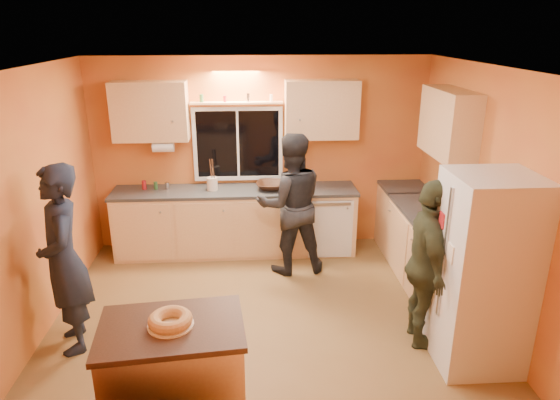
{
  "coord_description": "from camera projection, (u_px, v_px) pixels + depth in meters",
  "views": [
    {
      "loc": [
        -0.15,
        -4.61,
        2.97
      ],
      "look_at": [
        0.17,
        0.4,
        1.2
      ],
      "focal_mm": 32.0,
      "sensor_mm": 36.0,
      "label": 1
    }
  ],
  "objects": [
    {
      "name": "ground",
      "position": [
        267.0,
        318.0,
        5.34
      ],
      "size": [
        4.5,
        4.5,
        0.0
      ],
      "primitive_type": "plane",
      "color": "brown",
      "rests_on": "ground"
    },
    {
      "name": "room_shell",
      "position": [
        275.0,
        162.0,
        5.19
      ],
      "size": [
        4.54,
        4.04,
        2.61
      ],
      "color": "orange",
      "rests_on": "ground"
    },
    {
      "name": "back_counter",
      "position": [
        263.0,
        220.0,
        6.79
      ],
      "size": [
        4.23,
        0.62,
        0.9
      ],
      "color": "tan",
      "rests_on": "ground"
    },
    {
      "name": "right_counter",
      "position": [
        433.0,
        255.0,
        5.77
      ],
      "size": [
        0.62,
        1.84,
        0.9
      ],
      "color": "tan",
      "rests_on": "ground"
    },
    {
      "name": "refrigerator",
      "position": [
        483.0,
        273.0,
        4.4
      ],
      "size": [
        0.72,
        0.7,
        1.8
      ],
      "primitive_type": "cube",
      "color": "silver",
      "rests_on": "ground"
    },
    {
      "name": "island",
      "position": [
        176.0,
        382.0,
        3.65
      ],
      "size": [
        1.08,
        0.79,
        0.98
      ],
      "rotation": [
        0.0,
        0.0,
        0.1
      ],
      "color": "tan",
      "rests_on": "ground"
    },
    {
      "name": "bundt_pastry",
      "position": [
        170.0,
        320.0,
        3.47
      ],
      "size": [
        0.31,
        0.31,
        0.09
      ],
      "primitive_type": "torus",
      "color": "tan",
      "rests_on": "island"
    },
    {
      "name": "person_left",
      "position": [
        64.0,
        260.0,
        4.61
      ],
      "size": [
        0.65,
        0.78,
        1.83
      ],
      "primitive_type": "imported",
      "rotation": [
        0.0,
        0.0,
        -1.2
      ],
      "color": "black",
      "rests_on": "ground"
    },
    {
      "name": "person_center",
      "position": [
        291.0,
        204.0,
        6.11
      ],
      "size": [
        0.94,
        0.78,
        1.77
      ],
      "primitive_type": "imported",
      "rotation": [
        0.0,
        0.0,
        3.28
      ],
      "color": "black",
      "rests_on": "ground"
    },
    {
      "name": "person_right",
      "position": [
        427.0,
        265.0,
        4.68
      ],
      "size": [
        0.52,
        1.02,
        1.67
      ],
      "primitive_type": "imported",
      "rotation": [
        0.0,
        0.0,
        1.45
      ],
      "color": "#303320",
      "rests_on": "ground"
    },
    {
      "name": "mixing_bowl",
      "position": [
        271.0,
        186.0,
        6.62
      ],
      "size": [
        0.44,
        0.44,
        0.1
      ],
      "primitive_type": "imported",
      "rotation": [
        0.0,
        0.0,
        -0.13
      ],
      "color": "black",
      "rests_on": "back_counter"
    },
    {
      "name": "utensil_crock",
      "position": [
        212.0,
        184.0,
        6.57
      ],
      "size": [
        0.14,
        0.14,
        0.17
      ],
      "primitive_type": "cylinder",
      "color": "#EFDFC8",
      "rests_on": "back_counter"
    },
    {
      "name": "potted_plant",
      "position": [
        461.0,
        236.0,
        4.82
      ],
      "size": [
        0.3,
        0.28,
        0.27
      ],
      "primitive_type": "imported",
      "rotation": [
        0.0,
        0.0,
        0.36
      ],
      "color": "gray",
      "rests_on": "right_counter"
    },
    {
      "name": "red_box",
      "position": [
        432.0,
        214.0,
        5.67
      ],
      "size": [
        0.19,
        0.16,
        0.07
      ],
      "primitive_type": "cube",
      "rotation": [
        0.0,
        0.0,
        -0.28
      ],
      "color": "#A4191E",
      "rests_on": "right_counter"
    }
  ]
}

